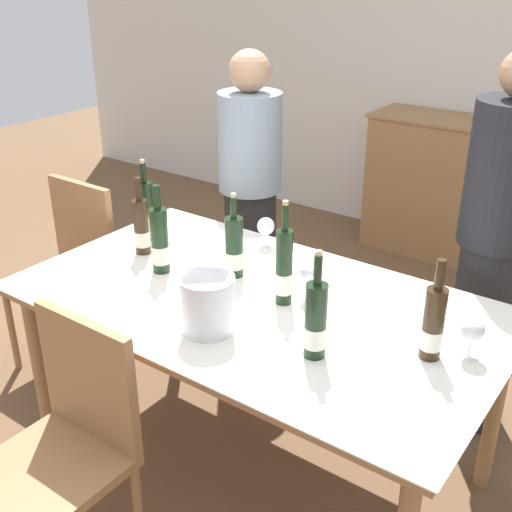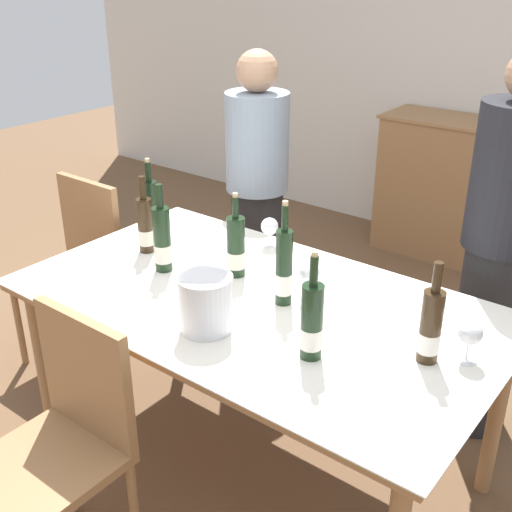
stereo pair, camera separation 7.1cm
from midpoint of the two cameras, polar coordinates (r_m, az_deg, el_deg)
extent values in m
plane|color=brown|center=(2.88, -0.74, -17.57)|extent=(12.00, 12.00, 0.00)
cube|color=silver|center=(4.68, 20.84, 16.83)|extent=(8.00, 0.10, 2.80)
cube|color=#996B42|center=(4.60, 18.54, 5.09)|extent=(1.47, 0.44, 0.95)
cube|color=#996B42|center=(4.47, 19.40, 10.95)|extent=(1.52, 0.46, 0.02)
cylinder|color=#996B42|center=(2.92, -19.36, -9.41)|extent=(0.06, 0.06, 0.74)
cylinder|color=#996B42|center=(3.38, -7.72, -3.09)|extent=(0.06, 0.06, 0.74)
cylinder|color=#996B42|center=(2.68, 19.72, -12.79)|extent=(0.06, 0.06, 0.74)
cube|color=#996B42|center=(2.43, -0.84, -4.36)|extent=(1.81, 1.01, 0.04)
cube|color=white|center=(2.42, -0.84, -3.93)|extent=(1.84, 1.04, 0.01)
cylinder|color=silver|center=(2.19, -5.26, -4.28)|extent=(0.18, 0.18, 0.20)
cylinder|color=silver|center=(2.14, -5.36, -2.05)|extent=(0.19, 0.19, 0.01)
cylinder|color=black|center=(2.55, -2.75, 0.80)|extent=(0.07, 0.07, 0.25)
cylinder|color=silver|center=(2.57, -2.72, -0.31)|extent=(0.07, 0.07, 0.07)
cylinder|color=black|center=(2.48, -2.83, 4.30)|extent=(0.03, 0.03, 0.09)
cylinder|color=tan|center=(2.47, -2.85, 5.40)|extent=(0.02, 0.02, 0.02)
cylinder|color=black|center=(2.33, 1.65, -1.02)|extent=(0.06, 0.06, 0.29)
cylinder|color=white|center=(2.36, 1.63, -2.40)|extent=(0.06, 0.06, 0.08)
cylinder|color=black|center=(2.25, 1.71, 3.39)|extent=(0.02, 0.02, 0.10)
cylinder|color=tan|center=(2.23, 1.73, 4.73)|extent=(0.02, 0.02, 0.02)
cylinder|color=black|center=(2.04, 4.33, -5.77)|extent=(0.07, 0.07, 0.26)
cylinder|color=white|center=(2.07, 4.28, -7.12)|extent=(0.07, 0.07, 0.07)
cylinder|color=black|center=(1.95, 4.50, -1.28)|extent=(0.03, 0.03, 0.10)
cylinder|color=tan|center=(1.93, 4.56, 0.26)|extent=(0.02, 0.02, 0.02)
cylinder|color=#332314|center=(2.80, -10.86, 2.56)|extent=(0.07, 0.07, 0.24)
cylinder|color=silver|center=(2.82, -10.78, 1.56)|extent=(0.07, 0.07, 0.07)
cylinder|color=#332314|center=(2.74, -11.15, 5.86)|extent=(0.03, 0.03, 0.10)
cylinder|color=black|center=(2.61, -9.32, 1.34)|extent=(0.07, 0.07, 0.27)
cylinder|color=silver|center=(2.63, -9.23, 0.16)|extent=(0.07, 0.07, 0.08)
cylinder|color=black|center=(2.54, -9.61, 5.16)|extent=(0.03, 0.03, 0.10)
cylinder|color=#332314|center=(2.09, 14.55, -5.86)|extent=(0.07, 0.07, 0.25)
cylinder|color=white|center=(2.12, 14.39, -7.11)|extent=(0.07, 0.07, 0.07)
cylinder|color=#332314|center=(2.01, 15.08, -1.62)|extent=(0.03, 0.03, 0.10)
cylinder|color=black|center=(2.92, -10.44, 3.88)|extent=(0.07, 0.07, 0.27)
cylinder|color=white|center=(2.94, -10.35, 2.80)|extent=(0.07, 0.07, 0.08)
cylinder|color=black|center=(2.86, -10.72, 7.25)|extent=(0.03, 0.03, 0.09)
cylinder|color=tan|center=(2.84, -10.80, 8.26)|extent=(0.02, 0.02, 0.02)
cylinder|color=white|center=(2.43, 3.86, -3.75)|extent=(0.07, 0.07, 0.00)
cylinder|color=white|center=(2.41, 3.88, -2.91)|extent=(0.01, 0.01, 0.08)
sphere|color=white|center=(2.38, 3.93, -1.52)|extent=(0.08, 0.08, 0.08)
cylinder|color=white|center=(2.86, 0.16, 1.00)|extent=(0.07, 0.07, 0.00)
cylinder|color=white|center=(2.85, 0.16, 1.60)|extent=(0.01, 0.01, 0.06)
sphere|color=white|center=(2.83, 0.16, 2.67)|extent=(0.08, 0.08, 0.08)
cylinder|color=white|center=(2.19, 17.43, -8.43)|extent=(0.07, 0.07, 0.00)
cylinder|color=white|center=(2.18, 17.55, -7.64)|extent=(0.01, 0.01, 0.07)
sphere|color=white|center=(2.14, 17.76, -6.26)|extent=(0.08, 0.08, 0.08)
cylinder|color=#996B42|center=(3.52, -21.39, -6.28)|extent=(0.03, 0.03, 0.44)
cylinder|color=#996B42|center=(3.25, -17.70, -8.45)|extent=(0.03, 0.03, 0.44)
cylinder|color=#996B42|center=(3.70, -16.71, -4.00)|extent=(0.03, 0.03, 0.44)
cylinder|color=#996B42|center=(3.44, -12.85, -5.85)|extent=(0.03, 0.03, 0.44)
cube|color=#996B42|center=(3.36, -17.68, -2.61)|extent=(0.42, 0.42, 0.04)
cube|color=#996B42|center=(3.36, -15.68, 2.48)|extent=(0.42, 0.04, 0.48)
cylinder|color=#996B42|center=(2.61, -17.14, -17.67)|extent=(0.03, 0.03, 0.45)
cube|color=#996B42|center=(2.26, -18.74, -17.58)|extent=(0.42, 0.42, 0.04)
cube|color=#996B42|center=(2.20, -15.58, -10.45)|extent=(0.42, 0.04, 0.45)
cylinder|color=#262628|center=(3.59, -1.07, -0.28)|extent=(0.28, 0.28, 0.83)
cylinder|color=#8C9EB2|center=(3.36, -1.17, 10.07)|extent=(0.33, 0.33, 0.51)
sphere|color=tan|center=(3.28, -1.22, 16.15)|extent=(0.21, 0.21, 0.21)
cylinder|color=#262628|center=(3.00, 18.72, -6.59)|extent=(0.28, 0.28, 0.88)
cylinder|color=black|center=(2.71, 20.86, 6.78)|extent=(0.33, 0.33, 0.58)
camera|label=1|loc=(0.04, -90.87, -0.41)|focal=45.00mm
camera|label=2|loc=(0.04, 89.13, 0.41)|focal=45.00mm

